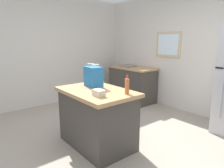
{
  "coord_description": "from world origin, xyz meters",
  "views": [
    {
      "loc": [
        2.33,
        -1.84,
        1.62
      ],
      "look_at": [
        -0.11,
        0.15,
        0.94
      ],
      "focal_mm": 32.69,
      "sensor_mm": 36.0,
      "label": 1
    }
  ],
  "objects_px": {
    "shopping_bag": "(93,77)",
    "bottle": "(127,85)",
    "kitchen_island": "(97,118)",
    "small_box": "(99,93)"
  },
  "relations": [
    {
      "from": "kitchen_island",
      "to": "shopping_bag",
      "type": "distance_m",
      "value": 0.65
    },
    {
      "from": "bottle",
      "to": "kitchen_island",
      "type": "bearing_deg",
      "value": -155.87
    },
    {
      "from": "shopping_bag",
      "to": "bottle",
      "type": "relative_size",
      "value": 1.37
    },
    {
      "from": "shopping_bag",
      "to": "small_box",
      "type": "xyz_separation_m",
      "value": [
        0.52,
        -0.27,
        -0.12
      ]
    },
    {
      "from": "bottle",
      "to": "small_box",
      "type": "bearing_deg",
      "value": -112.66
    },
    {
      "from": "small_box",
      "to": "bottle",
      "type": "distance_m",
      "value": 0.41
    },
    {
      "from": "kitchen_island",
      "to": "small_box",
      "type": "distance_m",
      "value": 0.59
    },
    {
      "from": "kitchen_island",
      "to": "bottle",
      "type": "relative_size",
      "value": 4.55
    },
    {
      "from": "shopping_bag",
      "to": "kitchen_island",
      "type": "bearing_deg",
      "value": -23.65
    },
    {
      "from": "shopping_bag",
      "to": "bottle",
      "type": "distance_m",
      "value": 0.68
    }
  ]
}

